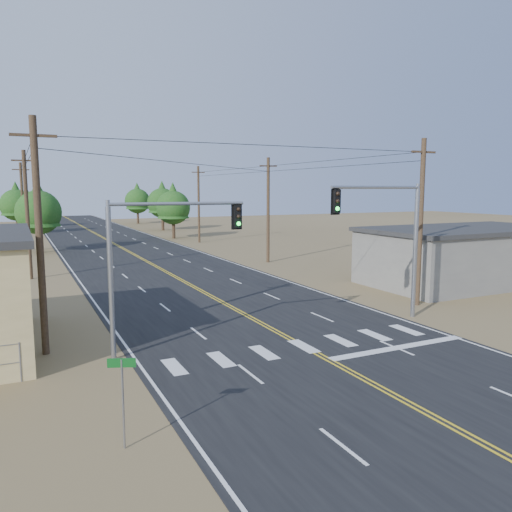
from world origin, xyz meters
TOP-DOWN VIEW (x-y plane):
  - ground at (0.00, 0.00)m, footprint 220.00×220.00m
  - road at (0.00, 30.00)m, footprint 15.00×200.00m
  - building_right at (19.00, 16.00)m, footprint 15.00×8.00m
  - utility_pole_left_near at (-10.50, 12.00)m, footprint 1.80×0.30m
  - utility_pole_left_mid at (-10.50, 32.00)m, footprint 1.80×0.30m
  - utility_pole_left_far at (-10.50, 52.00)m, footprint 1.80×0.30m
  - utility_pole_right_near at (10.50, 12.00)m, footprint 1.80×0.30m
  - utility_pole_right_mid at (10.50, 32.00)m, footprint 1.80×0.30m
  - utility_pole_right_far at (10.50, 52.00)m, footprint 1.80×0.30m
  - signal_mast_left at (-6.29, 9.91)m, footprint 5.89×0.65m
  - signal_mast_right at (6.43, 9.71)m, footprint 6.25×1.17m
  - street_sign at (-9.03, 2.52)m, footprint 0.72×0.31m
  - tree_left_near at (-9.00, 49.61)m, footprint 4.88×4.88m
  - tree_left_mid at (-11.07, 76.48)m, footprint 4.95×4.95m
  - tree_left_far at (-9.00, 90.98)m, footprint 4.16×4.16m
  - tree_right_near at (9.00, 58.71)m, footprint 4.81×4.81m
  - tree_right_mid at (11.40, 73.31)m, footprint 5.08×5.08m
  - tree_right_far at (11.25, 91.73)m, footprint 5.03×5.03m

SIDE VIEW (x-z plane):
  - ground at x=0.00m, z-range 0.00..0.00m
  - road at x=0.00m, z-range 0.00..0.02m
  - street_sign at x=-9.03m, z-range 0.44..2.99m
  - building_right at x=19.00m, z-range 0.00..4.00m
  - tree_left_far at x=-9.00m, z-range 0.77..7.70m
  - signal_mast_left at x=-6.29m, z-range 1.20..7.80m
  - tree_right_near at x=9.00m, z-range 0.89..8.90m
  - signal_mast_right at x=6.43m, z-range 1.31..8.63m
  - tree_left_near at x=-9.00m, z-range 0.91..9.04m
  - tree_left_mid at x=-11.07m, z-range 0.92..9.17m
  - utility_pole_left_near at x=-10.50m, z-range 0.12..10.12m
  - utility_pole_left_mid at x=-10.50m, z-range 0.12..10.12m
  - utility_pole_left_far at x=-10.50m, z-range 0.12..10.12m
  - utility_pole_right_near at x=10.50m, z-range 0.12..10.12m
  - utility_pole_right_mid at x=10.50m, z-range 0.12..10.12m
  - utility_pole_right_far at x=10.50m, z-range 0.12..10.12m
  - tree_right_far at x=11.25m, z-range 0.93..9.31m
  - tree_right_mid at x=11.40m, z-range 0.94..9.42m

